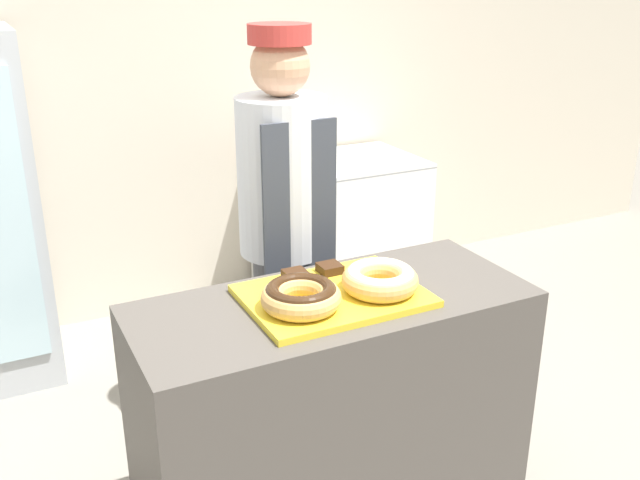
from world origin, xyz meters
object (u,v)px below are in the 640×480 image
donut_light_glaze (380,278)px  brownie_back_right (330,268)px  chest_freezer (340,230)px  bottle_blue (311,151)px  baker_person (284,231)px  brownie_back_left (296,275)px  bottle_red (265,142)px  bottle_amber (286,146)px  serving_tray (333,296)px  donut_chocolate_glaze (301,295)px

donut_light_glaze → brownie_back_right: (-0.08, 0.21, -0.03)m
chest_freezer → bottle_blue: bottle_blue is taller
baker_person → brownie_back_left: bearing=-109.3°
bottle_red → bottle_blue: bearing=-57.0°
donut_light_glaze → baker_person: bearing=94.2°
baker_person → bottle_amber: baker_person is taller
brownie_back_left → bottle_blue: (0.82, 1.57, 0.00)m
brownie_back_right → bottle_amber: bottle_amber is taller
serving_tray → bottle_blue: bottle_blue is taller
donut_chocolate_glaze → brownie_back_right: 0.30m
serving_tray → baker_person: baker_person is taller
donut_light_glaze → bottle_blue: 1.89m
donut_light_glaze → brownie_back_left: 0.30m
bottle_blue → donut_light_glaze: bearing=-108.9°
donut_chocolate_glaze → baker_person: size_ratio=0.15×
bottle_blue → bottle_amber: 0.16m
brownie_back_left → bottle_red: 1.95m
serving_tray → donut_chocolate_glaze: 0.17m
brownie_back_left → chest_freezer: (1.03, 1.58, -0.52)m
brownie_back_right → bottle_red: (0.51, 1.84, 0.02)m
donut_light_glaze → brownie_back_left: donut_light_glaze is taller
brownie_back_left → baker_person: baker_person is taller
donut_light_glaze → bottle_red: 2.10m
donut_light_glaze → bottle_blue: bottle_blue is taller
donut_chocolate_glaze → chest_freezer: (1.11, 1.80, -0.55)m
brownie_back_left → brownie_back_right: 0.14m
donut_chocolate_glaze → donut_light_glaze: 0.29m
brownie_back_left → bottle_amber: size_ratio=0.31×
chest_freezer → bottle_amber: 0.63m
baker_person → bottle_blue: bearing=59.0°
donut_chocolate_glaze → brownie_back_left: (0.08, 0.21, -0.03)m
donut_chocolate_glaze → baker_person: 0.73m
bottle_amber → bottle_blue: bearing=-46.3°
serving_tray → chest_freezer: 2.05m
brownie_back_right → donut_chocolate_glaze: bearing=-135.1°
brownie_back_right → baker_person: baker_person is taller
chest_freezer → bottle_blue: size_ratio=4.41×
bottle_blue → brownie_back_right: bearing=-113.7°
donut_chocolate_glaze → chest_freezer: 2.18m
bottle_blue → baker_person: bearing=-121.0°
donut_chocolate_glaze → bottle_red: bearing=70.5°
baker_person → bottle_red: 1.45m
donut_light_glaze → brownie_back_right: donut_light_glaze is taller
serving_tray → brownie_back_right: size_ratio=7.54×
brownie_back_left → bottle_amber: (0.72, 1.68, 0.02)m
chest_freezer → bottle_blue: (-0.20, -0.01, 0.52)m
serving_tray → brownie_back_left: size_ratio=7.54×
serving_tray → bottle_blue: size_ratio=2.78×
donut_chocolate_glaze → brownie_back_right: donut_chocolate_glaze is taller
bottle_red → baker_person: bearing=-109.5°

